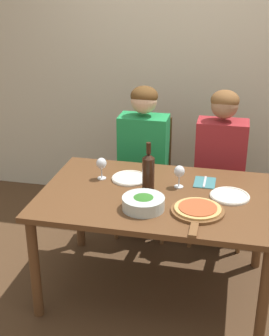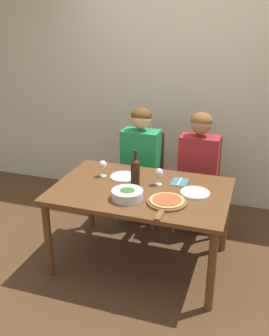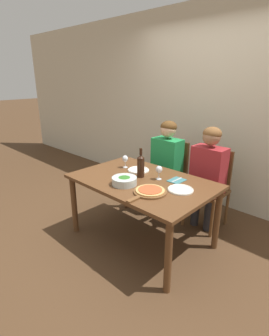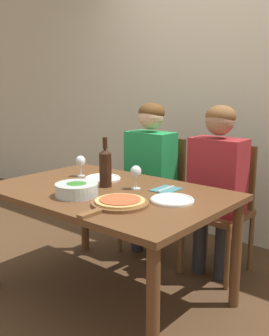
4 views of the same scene
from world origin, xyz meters
name	(u,v)px [view 4 (image 4 of 4)]	position (x,y,z in m)	size (l,w,h in m)	color
ground_plane	(109,296)	(0.00, 0.00, 0.00)	(40.00, 40.00, 0.00)	#4C331E
back_wall	(222,88)	(0.00, 1.45, 1.35)	(10.00, 0.06, 2.70)	beige
dining_table	(108,203)	(0.00, 0.00, 0.65)	(1.48, 0.97, 0.73)	brown
chair_left	(157,190)	(-0.24, 0.85, 0.51)	(0.42, 0.42, 0.94)	brown
chair_right	(222,204)	(0.36, 0.85, 0.51)	(0.42, 0.42, 0.94)	brown
person_woman	(149,164)	(-0.24, 0.73, 0.75)	(0.47, 0.51, 1.24)	#28282D
person_man	(216,175)	(0.36, 0.73, 0.75)	(0.47, 0.51, 1.24)	#28282D
wine_bottle	(105,167)	(-0.07, 0.05, 0.86)	(0.08, 0.08, 0.32)	black
broccoli_bowl	(77,189)	(-0.05, -0.22, 0.77)	(0.25, 0.25, 0.08)	silver
dinner_plate_left	(103,178)	(-0.22, 0.18, 0.74)	(0.25, 0.25, 0.02)	silver
dinner_plate_right	(172,200)	(0.45, 0.05, 0.74)	(0.25, 0.25, 0.02)	silver
pizza_on_board	(119,203)	(0.27, -0.20, 0.75)	(0.32, 0.46, 0.04)	brown
wine_glass_left	(81,162)	(-0.41, 0.15, 0.83)	(0.07, 0.07, 0.15)	silver
wine_glass_right	(136,173)	(0.12, 0.13, 0.83)	(0.07, 0.07, 0.15)	silver
fork_on_napkin	(166,189)	(0.28, 0.23, 0.73)	(0.14, 0.18, 0.01)	#387075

